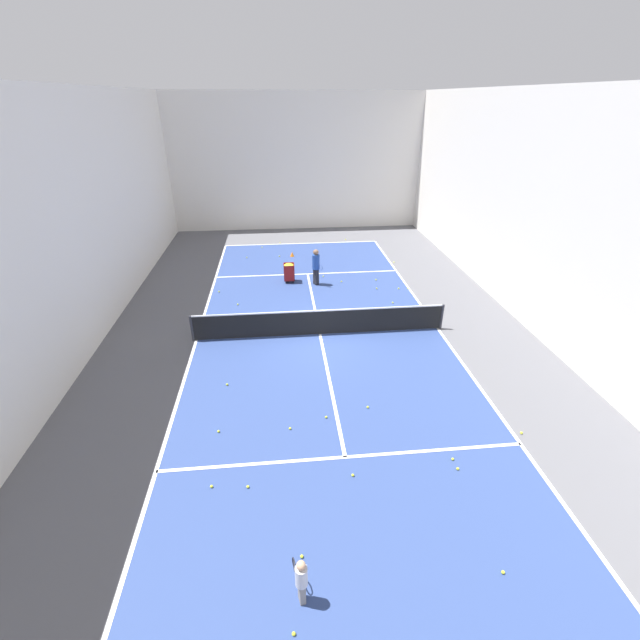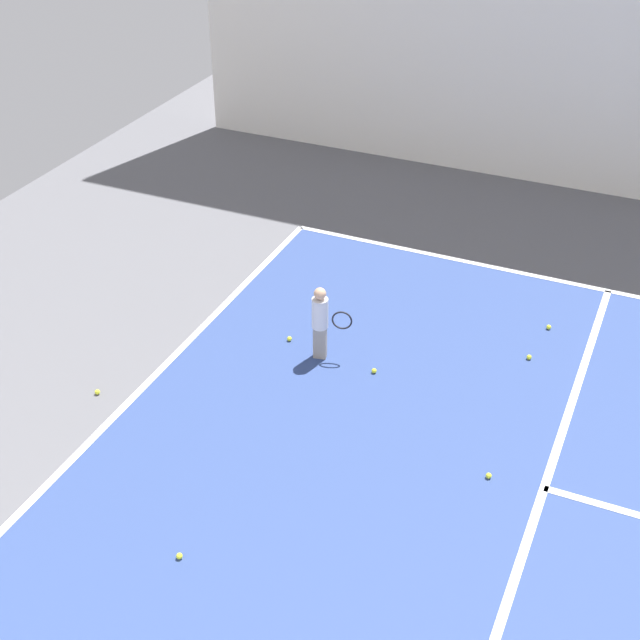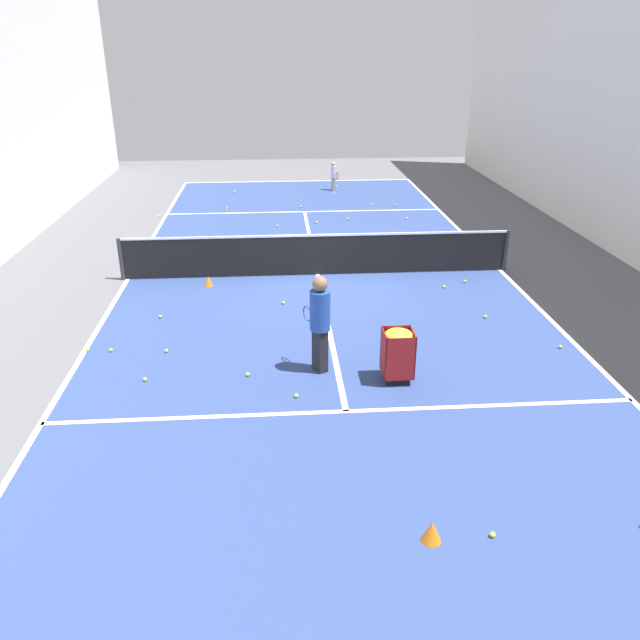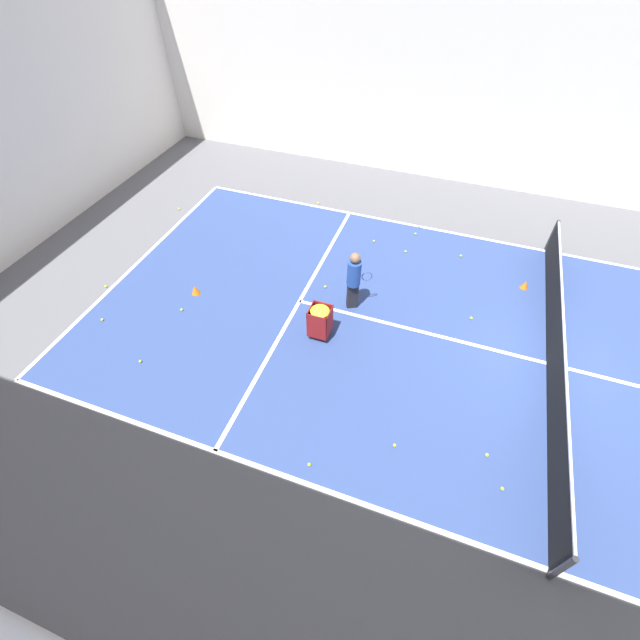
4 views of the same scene
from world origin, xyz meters
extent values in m
plane|color=#5B5B60|center=(0.00, 0.00, 0.00)|extent=(34.25, 34.25, 0.00)
cube|color=navy|center=(0.00, 0.00, 0.00)|extent=(9.38, 23.23, 0.00)
cube|color=white|center=(0.00, 11.61, 0.01)|extent=(9.38, 0.10, 0.00)
cube|color=white|center=(-4.69, 0.00, 0.01)|extent=(0.10, 23.23, 0.00)
cube|color=white|center=(4.69, 0.00, 0.01)|extent=(0.10, 23.23, 0.00)
cube|color=white|center=(0.00, -6.39, 0.01)|extent=(9.38, 0.10, 0.00)
cube|color=white|center=(0.00, 6.39, 0.01)|extent=(9.38, 0.10, 0.00)
cube|color=white|center=(0.00, 0.00, 0.01)|extent=(0.10, 12.77, 0.00)
cube|color=silver|center=(-8.27, 0.00, 4.27)|extent=(0.15, 30.55, 8.54)
cube|color=silver|center=(8.27, 0.00, 4.27)|extent=(0.15, 30.55, 8.54)
cube|color=silver|center=(0.00, 15.20, 4.27)|extent=(16.40, 0.15, 8.54)
cylinder|color=#2D2D33|center=(-4.79, 0.00, 0.52)|extent=(0.10, 0.10, 1.04)
cylinder|color=#2D2D33|center=(4.79, 0.00, 0.52)|extent=(0.10, 0.10, 1.04)
cube|color=black|center=(0.00, 0.00, 0.51)|extent=(9.48, 0.03, 0.97)
cube|color=white|center=(0.00, 0.00, 1.02)|extent=(9.48, 0.04, 0.05)
cube|color=gray|center=(-1.31, -9.76, 0.25)|extent=(0.14, 0.20, 0.50)
cylinder|color=silver|center=(-1.31, -9.76, 0.72)|extent=(0.26, 0.26, 0.44)
sphere|color=tan|center=(-1.31, -9.76, 1.03)|extent=(0.17, 0.17, 0.17)
torus|color=black|center=(-1.42, -9.49, 0.61)|extent=(0.08, 0.28, 0.28)
cube|color=black|center=(0.31, 4.99, 0.40)|extent=(0.28, 0.33, 0.80)
cylinder|color=#234799|center=(0.31, 4.99, 1.15)|extent=(0.47, 0.47, 0.71)
sphere|color=#846047|center=(0.31, 4.99, 1.64)|extent=(0.27, 0.27, 0.27)
torus|color=#2D478C|center=(0.51, 4.69, 0.97)|extent=(0.15, 0.26, 0.28)
cube|color=maroon|center=(-0.98, 5.44, 0.14)|extent=(0.51, 0.52, 0.02)
cube|color=maroon|center=(-0.98, 5.19, 0.53)|extent=(0.51, 0.02, 0.78)
cube|color=maroon|center=(-0.98, 5.69, 0.53)|extent=(0.51, 0.02, 0.78)
cube|color=maroon|center=(-1.23, 5.44, 0.53)|extent=(0.02, 0.52, 0.78)
cube|color=maroon|center=(-0.73, 5.44, 0.53)|extent=(0.02, 0.52, 0.78)
ellipsoid|color=yellow|center=(-0.98, 5.44, 0.86)|extent=(0.47, 0.48, 0.16)
cylinder|color=black|center=(-1.16, 5.26, 0.07)|extent=(0.05, 0.05, 0.14)
cylinder|color=black|center=(-0.80, 5.26, 0.07)|extent=(0.05, 0.05, 0.14)
cylinder|color=black|center=(-1.16, 5.62, 0.07)|extent=(0.05, 0.05, 0.14)
cylinder|color=black|center=(-0.80, 5.62, 0.07)|extent=(0.05, 0.05, 0.14)
cone|color=orange|center=(-0.68, 9.23, 0.14)|extent=(0.24, 0.24, 0.27)
cone|color=orange|center=(2.66, 0.60, 0.12)|extent=(0.21, 0.21, 0.24)
sphere|color=yellow|center=(-1.36, -5.22, 0.04)|extent=(0.07, 0.07, 0.07)
sphere|color=yellow|center=(-2.92, 1.17, 0.04)|extent=(0.07, 0.07, 0.07)
sphere|color=yellow|center=(-4.32, 4.47, 0.04)|extent=(0.07, 0.07, 0.07)
sphere|color=yellow|center=(3.34, 5.16, 0.04)|extent=(0.07, 0.07, 0.07)
sphere|color=yellow|center=(3.50, 2.46, 0.04)|extent=(0.07, 0.07, 0.07)
sphere|color=yellow|center=(3.14, 4.10, 0.04)|extent=(0.07, 0.07, 0.07)
sphere|color=yellow|center=(4.88, 7.60, 0.04)|extent=(0.07, 0.07, 0.07)
sphere|color=yellow|center=(-3.27, -2.99, 0.04)|extent=(0.07, 0.07, 0.07)
sphere|color=yellow|center=(-0.31, -4.85, 0.04)|extent=(0.07, 0.07, 0.07)
sphere|color=yellow|center=(1.58, 5.12, 0.04)|extent=(0.07, 0.07, 0.07)
sphere|color=yellow|center=(-2.42, -7.11, 0.04)|extent=(0.07, 0.07, 0.07)
sphere|color=yellow|center=(0.96, -4.53, 0.04)|extent=(0.07, 0.07, 0.07)
sphere|color=yellow|center=(-1.33, 11.78, 0.04)|extent=(0.07, 0.07, 0.07)
sphere|color=yellow|center=(4.62, 3.94, 0.04)|extent=(0.07, 0.07, 0.07)
sphere|color=yellow|center=(-1.49, -10.31, 0.04)|extent=(0.07, 0.07, 0.07)
sphere|color=yellow|center=(-2.44, 11.00, 0.04)|extent=(0.07, 0.07, 0.07)
sphere|color=yellow|center=(4.90, -6.03, 0.04)|extent=(0.07, 0.07, 0.07)
sphere|color=yellow|center=(-1.41, 9.23, 0.04)|extent=(0.07, 0.07, 0.07)
sphere|color=yellow|center=(0.76, 5.90, 0.04)|extent=(0.07, 0.07, 0.07)
sphere|color=yellow|center=(4.18, 3.99, 0.04)|extent=(0.07, 0.07, 0.07)
sphere|color=yellow|center=(-3.31, -5.14, 0.04)|extent=(0.07, 0.07, 0.07)
sphere|color=yellow|center=(2.56, -9.65, 0.04)|extent=(0.07, 0.07, 0.07)
sphere|color=yellow|center=(-3.34, 2.97, 0.04)|extent=(0.07, 0.07, 0.07)
sphere|color=yellow|center=(-3.53, 0.84, 0.04)|extent=(0.07, 0.07, 0.07)
sphere|color=yellow|center=(2.87, 12.05, 0.04)|extent=(0.07, 0.07, 0.07)
sphere|color=yellow|center=(2.69, -7.07, 0.04)|extent=(0.07, 0.07, 0.07)
sphere|color=yellow|center=(0.90, 1.88, 0.04)|extent=(0.07, 0.07, 0.07)
sphere|color=yellow|center=(-3.27, -7.01, 0.04)|extent=(0.07, 0.07, 0.07)
sphere|color=yellow|center=(2.69, -6.76, 0.04)|extent=(0.07, 0.07, 0.07)
sphere|color=yellow|center=(-3.27, 9.21, 0.04)|extent=(0.07, 0.07, 0.07)
sphere|color=yellow|center=(0.09, -7.01, 0.04)|extent=(0.07, 0.07, 0.07)
sphere|color=yellow|center=(-1.27, -8.95, 0.04)|extent=(0.07, 0.07, 0.07)
camera|label=1|loc=(-1.44, -14.30, 8.14)|focal=24.00mm
camera|label=2|loc=(7.80, -5.74, 7.21)|focal=50.00mm
camera|label=3|loc=(1.03, 14.72, 5.32)|focal=35.00mm
camera|label=4|loc=(-7.80, 3.00, 8.14)|focal=24.00mm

